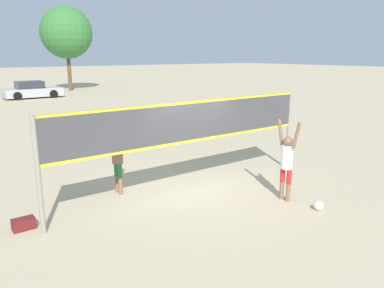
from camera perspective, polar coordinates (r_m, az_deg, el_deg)
The scene contains 8 objects.
ground_plane at distance 9.74m, azimuth 0.00°, elevation -7.52°, with size 200.00×200.00×0.00m, color #C6B28C.
volleyball_net at distance 9.26m, azimuth 0.00°, elevation 2.48°, with size 7.51×0.10×2.39m.
player_spiker at distance 9.27m, azimuth 14.25°, elevation -2.30°, with size 0.28×0.68×1.99m.
player_blocker at distance 9.62m, azimuth -11.31°, elevation -1.56°, with size 0.28×0.68×1.99m.
volleyball at distance 9.18m, azimuth 18.73°, elevation -8.87°, with size 0.23×0.23×0.23m.
gear_bag at distance 8.56m, azimuth -24.28°, elevation -11.04°, with size 0.44×0.26×0.23m.
parked_car_near at distance 33.20m, azimuth -23.18°, elevation 7.51°, with size 4.42×1.97×1.37m.
tree_left_cluster at distance 38.74m, azimuth -18.59°, elevation 15.76°, with size 4.84×4.84×7.86m.
Camera 1 is at (-5.40, -7.31, 3.51)m, focal length 35.00 mm.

